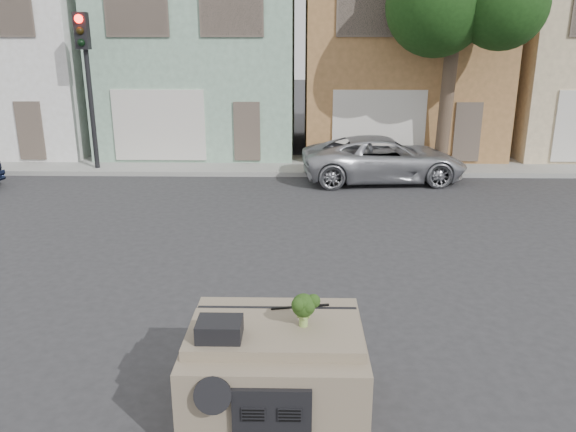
{
  "coord_description": "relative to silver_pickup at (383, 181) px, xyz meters",
  "views": [
    {
      "loc": [
        0.26,
        -8.68,
        4.13
      ],
      "look_at": [
        0.07,
        0.5,
        1.3
      ],
      "focal_mm": 35.0,
      "sensor_mm": 36.0,
      "label": 1
    }
  ],
  "objects": [
    {
      "name": "broccoli",
      "position": [
        -2.56,
        -11.58,
        1.32
      ],
      "size": [
        0.45,
        0.45,
        0.39
      ],
      "primitive_type": "cube",
      "rotation": [
        0.0,
        0.0,
        0.84
      ],
      "color": "#1C3410",
      "rests_on": "car_dashboard"
    },
    {
      "name": "townhouse_white",
      "position": [
        -13.88,
        5.98,
        3.77
      ],
      "size": [
        7.2,
        8.2,
        7.55
      ],
      "primitive_type": "cube",
      "color": "white",
      "rests_on": "ground"
    },
    {
      "name": "traffic_signal",
      "position": [
        -9.38,
        0.98,
        2.55
      ],
      "size": [
        0.4,
        0.4,
        5.1
      ],
      "primitive_type": "cube",
      "color": "black",
      "rests_on": "ground"
    },
    {
      "name": "ground_plane",
      "position": [
        -2.88,
        -8.52,
        0.0
      ],
      "size": [
        120.0,
        120.0,
        0.0
      ],
      "primitive_type": "plane",
      "color": "#303033",
      "rests_on": "ground"
    },
    {
      "name": "townhouse_mint",
      "position": [
        -6.38,
        5.98,
        3.77
      ],
      "size": [
        7.2,
        8.2,
        7.55
      ],
      "primitive_type": "cube",
      "color": "#8BB097",
      "rests_on": "ground"
    },
    {
      "name": "townhouse_tan",
      "position": [
        1.12,
        5.98,
        3.77
      ],
      "size": [
        7.2,
        8.2,
        7.55
      ],
      "primitive_type": "cube",
      "color": "#9D6F40",
      "rests_on": "ground"
    },
    {
      "name": "car_dashboard",
      "position": [
        -2.88,
        -11.52,
        0.56
      ],
      "size": [
        2.0,
        1.8,
        1.12
      ],
      "primitive_type": "cube",
      "color": "#7D6E59",
      "rests_on": "ground"
    },
    {
      "name": "silver_pickup",
      "position": [
        0.0,
        0.0,
        0.0
      ],
      "size": [
        5.21,
        2.73,
        1.4
      ],
      "primitive_type": "imported",
      "rotation": [
        0.0,
        0.0,
        1.65
      ],
      "color": "#A9AAB1",
      "rests_on": "ground"
    },
    {
      "name": "tree_near",
      "position": [
        2.12,
        1.28,
        4.25
      ],
      "size": [
        4.4,
        4.0,
        8.5
      ],
      "primitive_type": "cube",
      "color": "#163510",
      "rests_on": "ground"
    },
    {
      "name": "sidewalk",
      "position": [
        -2.88,
        1.98,
        0.07
      ],
      "size": [
        40.0,
        3.0,
        0.15
      ],
      "primitive_type": "cube",
      "color": "gray",
      "rests_on": "ground"
    },
    {
      "name": "wiper_arm",
      "position": [
        -2.6,
        -11.14,
        1.13
      ],
      "size": [
        0.69,
        0.15,
        0.02
      ],
      "primitive_type": "cube",
      "rotation": [
        0.0,
        0.0,
        0.17
      ],
      "color": "black",
      "rests_on": "car_dashboard"
    },
    {
      "name": "instrument_hump",
      "position": [
        -3.46,
        -11.87,
        1.22
      ],
      "size": [
        0.48,
        0.38,
        0.2
      ],
      "primitive_type": "cube",
      "color": "black",
      "rests_on": "car_dashboard"
    }
  ]
}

